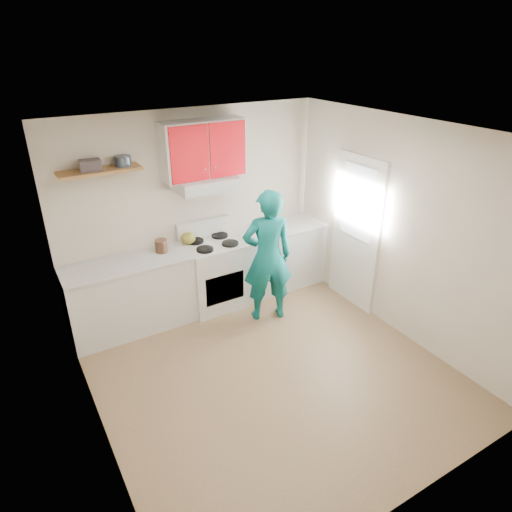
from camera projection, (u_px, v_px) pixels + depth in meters
floor at (270, 370)px, 5.05m from camera, size 3.80×3.80×0.00m
ceiling at (274, 133)px, 3.92m from camera, size 3.60×3.80×0.04m
back_wall at (194, 210)px, 5.95m from camera, size 3.60×0.04×2.60m
front_wall at (424, 378)px, 3.02m from camera, size 3.60×0.04×2.60m
left_wall at (84, 319)px, 3.66m from camera, size 0.04×3.80×2.60m
right_wall at (400, 231)px, 5.31m from camera, size 0.04×3.80×2.60m
door at (356, 233)px, 5.96m from camera, size 0.05×0.85×2.05m
door_glass at (358, 202)px, 5.77m from camera, size 0.01×0.55×0.95m
counter_left at (131, 296)px, 5.62m from camera, size 1.52×0.60×0.90m
counter_right at (277, 257)px, 6.62m from camera, size 1.32×0.60×0.90m
stove at (214, 274)px, 6.12m from camera, size 0.76×0.65×0.92m
range_hood at (206, 184)px, 5.66m from camera, size 0.76×0.44×0.15m
upper_cabinets at (203, 149)px, 5.51m from camera, size 1.02×0.33×0.70m
shelf at (100, 171)px, 4.99m from camera, size 0.90×0.30×0.04m
books at (90, 165)px, 4.91m from camera, size 0.24×0.19×0.12m
tin at (123, 161)px, 5.10m from camera, size 0.22×0.22×0.11m
kettle at (188, 238)px, 5.87m from camera, size 0.20×0.20×0.16m
crock at (161, 247)px, 5.64m from camera, size 0.19×0.19×0.18m
cutting_board at (267, 230)px, 6.34m from camera, size 0.36×0.28×0.02m
silicone_mat at (294, 227)px, 6.45m from camera, size 0.33×0.28×0.01m
person at (268, 257)px, 5.66m from camera, size 0.74×0.59×1.75m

